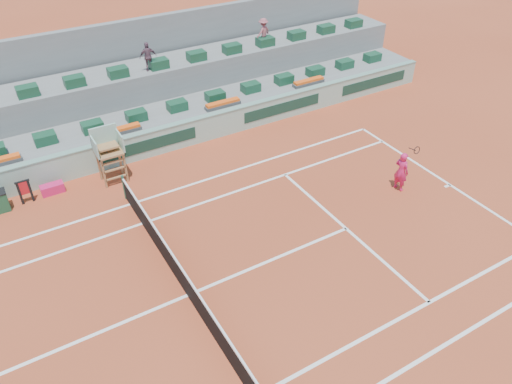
# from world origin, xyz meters

# --- Properties ---
(ground) EXTENTS (90.00, 90.00, 0.00)m
(ground) POSITION_xyz_m (0.00, 0.00, 0.00)
(ground) COLOR #A33B1F
(ground) RESTS_ON ground
(seating_tier_lower) EXTENTS (36.00, 4.00, 1.20)m
(seating_tier_lower) POSITION_xyz_m (0.00, 10.70, 0.60)
(seating_tier_lower) COLOR gray
(seating_tier_lower) RESTS_ON ground
(seating_tier_upper) EXTENTS (36.00, 2.40, 2.60)m
(seating_tier_upper) POSITION_xyz_m (0.00, 12.30, 1.30)
(seating_tier_upper) COLOR gray
(seating_tier_upper) RESTS_ON ground
(stadium_back_wall) EXTENTS (36.00, 0.40, 4.40)m
(stadium_back_wall) POSITION_xyz_m (0.00, 13.90, 2.20)
(stadium_back_wall) COLOR gray
(stadium_back_wall) RESTS_ON ground
(player_bag) EXTENTS (0.90, 0.40, 0.40)m
(player_bag) POSITION_xyz_m (-2.42, 7.82, 0.20)
(player_bag) COLOR #DF1D5C
(player_bag) RESTS_ON ground
(spectator_mid) EXTENTS (0.84, 0.44, 1.38)m
(spectator_mid) POSITION_xyz_m (3.51, 11.64, 3.29)
(spectator_mid) COLOR #6C4856
(spectator_mid) RESTS_ON seating_tier_upper
(spectator_right) EXTENTS (1.02, 0.79, 1.40)m
(spectator_right) POSITION_xyz_m (9.99, 11.89, 3.30)
(spectator_right) COLOR #A55259
(spectator_right) RESTS_ON seating_tier_upper
(court_lines) EXTENTS (23.89, 11.09, 0.01)m
(court_lines) POSITION_xyz_m (0.00, 0.00, 0.01)
(court_lines) COLOR white
(court_lines) RESTS_ON ground
(tennis_net) EXTENTS (0.10, 11.97, 1.10)m
(tennis_net) POSITION_xyz_m (0.00, 0.00, 0.53)
(tennis_net) COLOR black
(tennis_net) RESTS_ON ground
(advertising_hoarding) EXTENTS (36.00, 0.34, 1.26)m
(advertising_hoarding) POSITION_xyz_m (0.02, 8.50, 0.63)
(advertising_hoarding) COLOR #97BEAA
(advertising_hoarding) RESTS_ON ground
(umpire_chair) EXTENTS (1.10, 0.90, 2.40)m
(umpire_chair) POSITION_xyz_m (0.00, 7.50, 1.54)
(umpire_chair) COLOR #9A673A
(umpire_chair) RESTS_ON ground
(seat_row_lower) EXTENTS (32.90, 0.60, 0.44)m
(seat_row_lower) POSITION_xyz_m (0.00, 9.80, 1.42)
(seat_row_lower) COLOR #17462C
(seat_row_lower) RESTS_ON seating_tier_lower
(seat_row_upper) EXTENTS (32.90, 0.60, 0.44)m
(seat_row_upper) POSITION_xyz_m (0.00, 11.70, 2.82)
(seat_row_upper) COLOR #17462C
(seat_row_upper) RESTS_ON seating_tier_upper
(flower_planters) EXTENTS (26.80, 0.36, 0.28)m
(flower_planters) POSITION_xyz_m (-1.50, 9.00, 1.33)
(flower_planters) COLOR #474747
(flower_planters) RESTS_ON seating_tier_lower
(towel_rack) EXTENTS (0.55, 0.09, 1.03)m
(towel_rack) POSITION_xyz_m (-3.42, 7.66, 0.60)
(towel_rack) COLOR black
(towel_rack) RESTS_ON ground
(tennis_player) EXTENTS (0.50, 0.90, 2.28)m
(tennis_player) POSITION_xyz_m (9.83, 0.91, 0.87)
(tennis_player) COLOR #DF1D5C
(tennis_player) RESTS_ON ground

